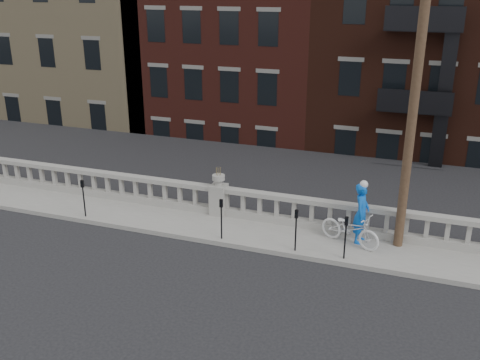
{
  "coord_description": "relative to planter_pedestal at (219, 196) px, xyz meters",
  "views": [
    {
      "loc": [
        6.6,
        -12.26,
        7.9
      ],
      "look_at": [
        1.06,
        3.2,
        1.83
      ],
      "focal_mm": 40.0,
      "sensor_mm": 36.0,
      "label": 1
    }
  ],
  "objects": [
    {
      "name": "balustrade",
      "position": [
        0.0,
        0.0,
        -0.19
      ],
      "size": [
        28.0,
        0.34,
        1.03
      ],
      "color": "gray",
      "rests_on": "sidewalk"
    },
    {
      "name": "cyclist",
      "position": [
        5.02,
        -0.5,
        0.3
      ],
      "size": [
        0.55,
        0.76,
        1.96
      ],
      "primitive_type": "imported",
      "rotation": [
        0.0,
        0.0,
        1.45
      ],
      "color": "blue",
      "rests_on": "sidewalk"
    },
    {
      "name": "utility_pole",
      "position": [
        6.2,
        -0.35,
        4.41
      ],
      "size": [
        1.6,
        0.28,
        10.0
      ],
      "color": "#422D1E",
      "rests_on": "sidewalk"
    },
    {
      "name": "ground",
      "position": [
        0.0,
        -3.95,
        -0.83
      ],
      "size": [
        120.0,
        120.0,
        0.0
      ],
      "primitive_type": "plane",
      "color": "black",
      "rests_on": "ground"
    },
    {
      "name": "parking_meter_b",
      "position": [
        0.81,
        -1.8,
        0.17
      ],
      "size": [
        0.1,
        0.09,
        1.36
      ],
      "color": "black",
      "rests_on": "sidewalk"
    },
    {
      "name": "parking_meter_d",
      "position": [
        4.75,
        -1.8,
        0.17
      ],
      "size": [
        0.1,
        0.09,
        1.36
      ],
      "color": "black",
      "rests_on": "sidewalk"
    },
    {
      "name": "planter_pedestal",
      "position": [
        0.0,
        0.0,
        0.0
      ],
      "size": [
        0.55,
        0.55,
        1.76
      ],
      "color": "gray",
      "rests_on": "sidewalk"
    },
    {
      "name": "lower_level",
      "position": [
        0.56,
        19.09,
        1.8
      ],
      "size": [
        80.0,
        44.0,
        20.8
      ],
      "color": "#605E59",
      "rests_on": "ground"
    },
    {
      "name": "bicycle",
      "position": [
        4.75,
        -0.79,
        -0.15
      ],
      "size": [
        2.14,
        1.39,
        1.06
      ],
      "primitive_type": "imported",
      "rotation": [
        0.0,
        0.0,
        1.2
      ],
      "color": "silver",
      "rests_on": "sidewalk"
    },
    {
      "name": "parking_meter_c",
      "position": [
        3.25,
        -1.8,
        0.17
      ],
      "size": [
        0.1,
        0.09,
        1.36
      ],
      "color": "black",
      "rests_on": "sidewalk"
    },
    {
      "name": "parking_meter_a",
      "position": [
        -4.36,
        -1.8,
        0.17
      ],
      "size": [
        0.1,
        0.09,
        1.36
      ],
      "color": "black",
      "rests_on": "sidewalk"
    },
    {
      "name": "sidewalk",
      "position": [
        0.0,
        -0.95,
        -0.76
      ],
      "size": [
        32.0,
        2.2,
        0.15
      ],
      "primitive_type": "cube",
      "color": "gray",
      "rests_on": "ground"
    }
  ]
}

